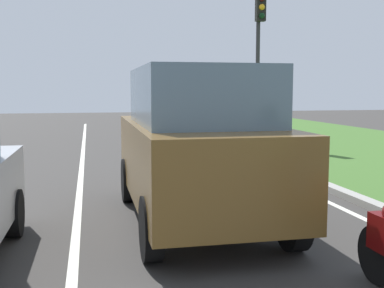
% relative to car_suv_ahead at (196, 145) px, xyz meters
% --- Properties ---
extents(ground_plane, '(60.00, 60.00, 0.00)m').
position_rel_car_suv_ahead_xyz_m(ground_plane, '(-1.05, 5.58, -1.17)').
color(ground_plane, '#383533').
extents(lane_line_center, '(0.12, 32.00, 0.01)m').
position_rel_car_suv_ahead_xyz_m(lane_line_center, '(-1.75, 5.58, -1.16)').
color(lane_line_center, silver).
rests_on(lane_line_center, ground).
extents(lane_line_right_edge, '(0.12, 32.00, 0.01)m').
position_rel_car_suv_ahead_xyz_m(lane_line_right_edge, '(2.55, 5.58, -1.16)').
color(lane_line_right_edge, silver).
rests_on(lane_line_right_edge, ground).
extents(curb_right, '(0.24, 48.00, 0.12)m').
position_rel_car_suv_ahead_xyz_m(curb_right, '(3.05, 5.58, -1.11)').
color(curb_right, '#9E9B93').
rests_on(curb_right, ground).
extents(car_suv_ahead, '(1.98, 4.51, 2.28)m').
position_rel_car_suv_ahead_xyz_m(car_suv_ahead, '(0.00, 0.00, 0.00)').
color(car_suv_ahead, brown).
rests_on(car_suv_ahead, ground).
extents(traffic_light_near_right, '(0.32, 0.50, 5.29)m').
position_rel_car_suv_ahead_xyz_m(traffic_light_near_right, '(4.23, 9.03, 2.46)').
color(traffic_light_near_right, '#2D2D2D').
rests_on(traffic_light_near_right, ground).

